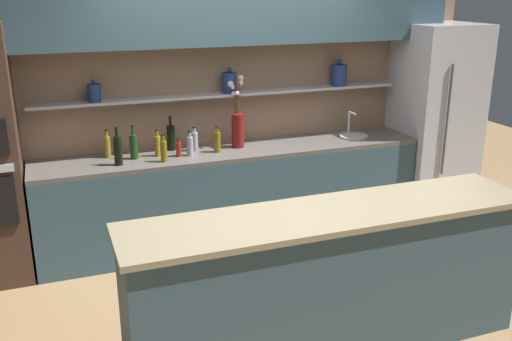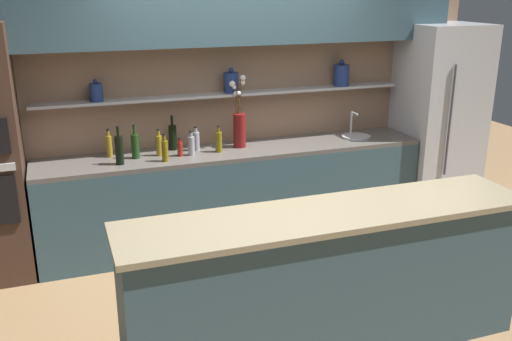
{
  "view_description": "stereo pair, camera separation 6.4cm",
  "coord_description": "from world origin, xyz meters",
  "px_view_note": "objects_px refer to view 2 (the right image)",
  "views": [
    {
      "loc": [
        -1.65,
        -3.7,
        2.41
      ],
      "look_at": [
        -0.17,
        0.28,
        1.02
      ],
      "focal_mm": 40.0,
      "sensor_mm": 36.0,
      "label": 1
    },
    {
      "loc": [
        -1.59,
        -3.72,
        2.41
      ],
      "look_at": [
        -0.17,
        0.28,
        1.02
      ],
      "focal_mm": 40.0,
      "sensor_mm": 36.0,
      "label": 2
    }
  ],
  "objects_px": {
    "refrigerator": "(438,122)",
    "bottle_oil_4": "(219,141)",
    "bottle_spirit_9": "(196,140)",
    "bottle_sauce_2": "(180,148)",
    "bottle_oil_1": "(159,145)",
    "sink_fixture": "(356,135)",
    "bottle_spirit_6": "(191,145)",
    "bottle_oil_7": "(165,150)",
    "bottle_wine_5": "(119,150)",
    "bottle_wine_3": "(135,146)",
    "bottle_oil_8": "(109,145)",
    "flower_vase": "(239,124)",
    "bottle_wine_0": "(173,137)"
  },
  "relations": [
    {
      "from": "bottle_spirit_6",
      "to": "refrigerator",
      "type": "bearing_deg",
      "value": 0.36
    },
    {
      "from": "bottle_wine_5",
      "to": "refrigerator",
      "type": "bearing_deg",
      "value": 1.38
    },
    {
      "from": "bottle_wine_0",
      "to": "bottle_oil_7",
      "type": "distance_m",
      "value": 0.37
    },
    {
      "from": "refrigerator",
      "to": "bottle_sauce_2",
      "type": "bearing_deg",
      "value": -179.84
    },
    {
      "from": "bottle_wine_3",
      "to": "bottle_wine_5",
      "type": "xyz_separation_m",
      "value": [
        -0.16,
        -0.14,
        0.02
      ]
    },
    {
      "from": "bottle_oil_4",
      "to": "bottle_spirit_9",
      "type": "height_order",
      "value": "bottle_oil_4"
    },
    {
      "from": "sink_fixture",
      "to": "bottle_wine_0",
      "type": "relative_size",
      "value": 0.9
    },
    {
      "from": "bottle_spirit_9",
      "to": "bottle_spirit_6",
      "type": "bearing_deg",
      "value": -119.18
    },
    {
      "from": "bottle_oil_8",
      "to": "bottle_spirit_6",
      "type": "bearing_deg",
      "value": -15.52
    },
    {
      "from": "refrigerator",
      "to": "bottle_oil_4",
      "type": "bearing_deg",
      "value": 179.86
    },
    {
      "from": "bottle_wine_3",
      "to": "bottle_oil_4",
      "type": "relative_size",
      "value": 1.25
    },
    {
      "from": "sink_fixture",
      "to": "bottle_spirit_6",
      "type": "relative_size",
      "value": 1.28
    },
    {
      "from": "bottle_wine_5",
      "to": "bottle_sauce_2",
      "type": "bearing_deg",
      "value": 7.55
    },
    {
      "from": "bottle_oil_1",
      "to": "bottle_wine_3",
      "type": "relative_size",
      "value": 0.8
    },
    {
      "from": "bottle_wine_5",
      "to": "bottle_spirit_6",
      "type": "xyz_separation_m",
      "value": [
        0.65,
        0.06,
        -0.04
      ]
    },
    {
      "from": "flower_vase",
      "to": "bottle_wine_3",
      "type": "distance_m",
      "value": 1.0
    },
    {
      "from": "bottle_spirit_6",
      "to": "bottle_spirit_9",
      "type": "height_order",
      "value": "bottle_spirit_9"
    },
    {
      "from": "bottle_spirit_9",
      "to": "refrigerator",
      "type": "bearing_deg",
      "value": -2.77
    },
    {
      "from": "flower_vase",
      "to": "bottle_wine_0",
      "type": "bearing_deg",
      "value": 169.64
    },
    {
      "from": "bottle_oil_4",
      "to": "bottle_oil_1",
      "type": "bearing_deg",
      "value": 173.14
    },
    {
      "from": "refrigerator",
      "to": "bottle_wine_5",
      "type": "xyz_separation_m",
      "value": [
        -3.33,
        -0.08,
        0.04
      ]
    },
    {
      "from": "bottle_sauce_2",
      "to": "bottle_oil_7",
      "type": "relative_size",
      "value": 0.7
    },
    {
      "from": "refrigerator",
      "to": "bottle_oil_8",
      "type": "bearing_deg",
      "value": 176.96
    },
    {
      "from": "refrigerator",
      "to": "bottle_wine_0",
      "type": "xyz_separation_m",
      "value": [
        -2.8,
        0.22,
        0.03
      ]
    },
    {
      "from": "bottle_spirit_6",
      "to": "bottle_oil_7",
      "type": "distance_m",
      "value": 0.28
    },
    {
      "from": "refrigerator",
      "to": "bottle_sauce_2",
      "type": "distance_m",
      "value": 2.79
    },
    {
      "from": "flower_vase",
      "to": "bottle_sauce_2",
      "type": "relative_size",
      "value": 3.91
    },
    {
      "from": "sink_fixture",
      "to": "bottle_wine_0",
      "type": "bearing_deg",
      "value": 174.61
    },
    {
      "from": "bottle_oil_1",
      "to": "bottle_wine_3",
      "type": "height_order",
      "value": "bottle_wine_3"
    },
    {
      "from": "bottle_wine_0",
      "to": "bottle_sauce_2",
      "type": "relative_size",
      "value": 1.87
    },
    {
      "from": "bottle_wine_3",
      "to": "bottle_wine_5",
      "type": "height_order",
      "value": "bottle_wine_5"
    },
    {
      "from": "bottle_oil_4",
      "to": "bottle_oil_7",
      "type": "distance_m",
      "value": 0.54
    },
    {
      "from": "bottle_oil_1",
      "to": "bottle_wine_5",
      "type": "height_order",
      "value": "bottle_wine_5"
    },
    {
      "from": "bottle_sauce_2",
      "to": "bottle_spirit_9",
      "type": "distance_m",
      "value": 0.23
    },
    {
      "from": "bottle_wine_5",
      "to": "bottle_oil_7",
      "type": "relative_size",
      "value": 1.37
    },
    {
      "from": "sink_fixture",
      "to": "bottle_oil_8",
      "type": "distance_m",
      "value": 2.44
    },
    {
      "from": "bottle_spirit_6",
      "to": "bottle_oil_7",
      "type": "bearing_deg",
      "value": -158.07
    },
    {
      "from": "bottle_oil_8",
      "to": "bottle_oil_1",
      "type": "bearing_deg",
      "value": -14.14
    },
    {
      "from": "bottle_wine_3",
      "to": "bottle_oil_7",
      "type": "distance_m",
      "value": 0.29
    },
    {
      "from": "bottle_oil_7",
      "to": "bottle_oil_4",
      "type": "bearing_deg",
      "value": 13.68
    },
    {
      "from": "bottle_sauce_2",
      "to": "bottle_spirit_6",
      "type": "distance_m",
      "value": 0.11
    },
    {
      "from": "bottle_oil_4",
      "to": "bottle_oil_8",
      "type": "distance_m",
      "value": 0.99
    },
    {
      "from": "flower_vase",
      "to": "bottle_oil_4",
      "type": "height_order",
      "value": "flower_vase"
    },
    {
      "from": "sink_fixture",
      "to": "bottle_wine_5",
      "type": "relative_size",
      "value": 0.86
    },
    {
      "from": "bottle_wine_3",
      "to": "bottle_oil_4",
      "type": "height_order",
      "value": "bottle_wine_3"
    },
    {
      "from": "flower_vase",
      "to": "bottle_wine_3",
      "type": "relative_size",
      "value": 2.19
    },
    {
      "from": "bottle_spirit_6",
      "to": "bottle_spirit_9",
      "type": "xyz_separation_m",
      "value": [
        0.08,
        0.14,
        -0.0
      ]
    },
    {
      "from": "bottle_oil_1",
      "to": "bottle_wine_5",
      "type": "xyz_separation_m",
      "value": [
        -0.37,
        -0.15,
        0.03
      ]
    },
    {
      "from": "bottle_oil_1",
      "to": "bottle_oil_7",
      "type": "height_order",
      "value": "same"
    },
    {
      "from": "refrigerator",
      "to": "bottle_spirit_6",
      "type": "xyz_separation_m",
      "value": [
        -2.68,
        -0.02,
        -0.0
      ]
    }
  ]
}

